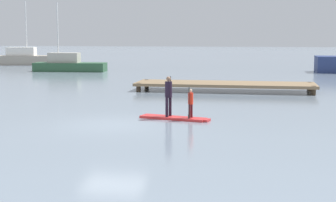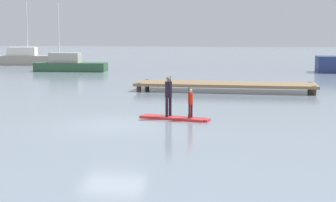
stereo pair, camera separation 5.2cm
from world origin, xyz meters
name	(u,v)px [view 2 (the right image)]	position (x,y,z in m)	size (l,w,h in m)	color
ground_plane	(113,124)	(0.00, 0.00, 0.00)	(240.00, 240.00, 0.00)	gray
paddleboard_near	(175,118)	(2.23, 1.59, 0.05)	(3.04, 1.32, 0.10)	red
paddler_adult	(169,94)	(1.96, 1.66, 1.07)	(0.36, 0.52, 1.68)	black
paddler_child_solo	(190,102)	(2.91, 1.41, 0.78)	(0.26, 0.41, 1.31)	#4C1419
fishing_boat_green_midground	(19,58)	(-21.28, 35.38, 0.76)	(7.93, 3.65, 7.16)	#9E9384
motor_boat_small_navy	(69,64)	(-11.92, 26.72, 0.65)	(6.86, 2.46, 6.43)	#2D5638
floating_dock	(225,84)	(3.65, 12.49, 0.43)	(11.04, 2.98, 0.52)	#846B4C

